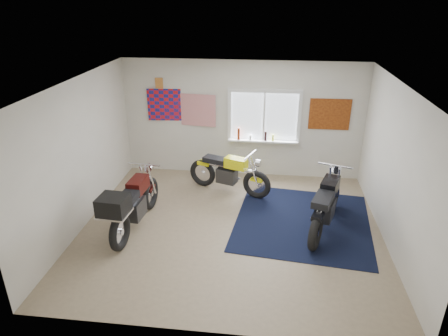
# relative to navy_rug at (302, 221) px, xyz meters

# --- Properties ---
(ground) EXTENTS (5.50, 5.50, 0.00)m
(ground) POSITION_rel_navy_rug_xyz_m (-1.34, -0.40, -0.01)
(ground) COLOR #9E896B
(ground) RESTS_ON ground
(room_shell) EXTENTS (5.50, 5.50, 5.50)m
(room_shell) POSITION_rel_navy_rug_xyz_m (-1.34, -0.40, 1.63)
(room_shell) COLOR white
(room_shell) RESTS_ON ground
(navy_rug) EXTENTS (2.77, 2.86, 0.01)m
(navy_rug) POSITION_rel_navy_rug_xyz_m (0.00, 0.00, 0.00)
(navy_rug) COLOR black
(navy_rug) RESTS_ON ground
(window_assembly) EXTENTS (1.66, 0.17, 1.26)m
(window_assembly) POSITION_rel_navy_rug_xyz_m (-0.84, 2.07, 1.36)
(window_assembly) COLOR white
(window_assembly) RESTS_ON room_shell
(oil_bottles) EXTENTS (0.85, 0.07, 0.28)m
(oil_bottles) POSITION_rel_navy_rug_xyz_m (-1.10, 2.00, 1.01)
(oil_bottles) COLOR maroon
(oil_bottles) RESTS_ON window_assembly
(flag_display) EXTENTS (1.60, 0.10, 1.17)m
(flag_display) POSITION_rel_navy_rug_xyz_m (-3.24, 2.08, 2.14)
(flag_display) COLOR red
(flag_display) RESTS_ON room_shell
(triumph_poster) EXTENTS (0.90, 0.03, 0.70)m
(triumph_poster) POSITION_rel_navy_rug_xyz_m (0.61, 2.08, 1.54)
(triumph_poster) COLOR #A54C14
(triumph_poster) RESTS_ON room_shell
(yellow_triumph) EXTENTS (1.87, 0.83, 0.98)m
(yellow_triumph) POSITION_rel_navy_rug_xyz_m (-1.55, 1.11, 0.42)
(yellow_triumph) COLOR black
(yellow_triumph) RESTS_ON ground
(black_chrome_bike) EXTENTS (0.89, 2.04, 1.09)m
(black_chrome_bike) POSITION_rel_navy_rug_xyz_m (0.38, -0.18, 0.47)
(black_chrome_bike) COLOR black
(black_chrome_bike) RESTS_ON navy_rug
(maroon_tourer) EXTENTS (0.67, 2.10, 1.07)m
(maroon_tourer) POSITION_rel_navy_rug_xyz_m (-3.11, -0.69, 0.55)
(maroon_tourer) COLOR black
(maroon_tourer) RESTS_ON ground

